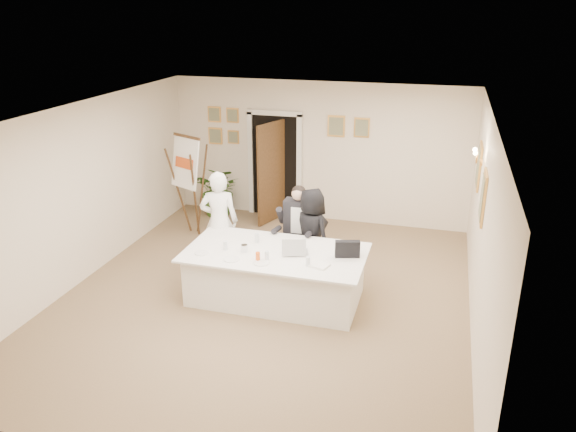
{
  "coord_description": "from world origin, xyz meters",
  "views": [
    {
      "loc": [
        2.4,
        -7.18,
        4.21
      ],
      "look_at": [
        0.19,
        0.6,
        1.12
      ],
      "focal_mm": 35.0,
      "sensor_mm": 36.0,
      "label": 1
    }
  ],
  "objects_px": {
    "flip_chart": "(191,190)",
    "standing_woman": "(312,233)",
    "conference_table": "(276,275)",
    "laptop": "(296,244)",
    "steel_jug": "(244,248)",
    "seated_man": "(298,228)",
    "standing_man": "(219,222)",
    "potted_palm": "(220,190)",
    "paper_stack": "(318,265)",
    "oj_glass": "(258,257)",
    "laptop_bag": "(347,249)"
  },
  "relations": [
    {
      "from": "standing_woman",
      "to": "flip_chart",
      "type": "bearing_deg",
      "value": 11.77
    },
    {
      "from": "conference_table",
      "to": "oj_glass",
      "type": "height_order",
      "value": "oj_glass"
    },
    {
      "from": "standing_man",
      "to": "laptop_bag",
      "type": "distance_m",
      "value": 2.31
    },
    {
      "from": "paper_stack",
      "to": "conference_table",
      "type": "bearing_deg",
      "value": 157.44
    },
    {
      "from": "oj_glass",
      "to": "steel_jug",
      "type": "bearing_deg",
      "value": 140.61
    },
    {
      "from": "laptop",
      "to": "oj_glass",
      "type": "distance_m",
      "value": 0.61
    },
    {
      "from": "flip_chart",
      "to": "paper_stack",
      "type": "bearing_deg",
      "value": -37.64
    },
    {
      "from": "standing_woman",
      "to": "laptop_bag",
      "type": "distance_m",
      "value": 1.08
    },
    {
      "from": "seated_man",
      "to": "steel_jug",
      "type": "distance_m",
      "value": 1.28
    },
    {
      "from": "conference_table",
      "to": "laptop_bag",
      "type": "distance_m",
      "value": 1.17
    },
    {
      "from": "seated_man",
      "to": "standing_man",
      "type": "relative_size",
      "value": 0.87
    },
    {
      "from": "oj_glass",
      "to": "conference_table",
      "type": "bearing_deg",
      "value": 68.2
    },
    {
      "from": "steel_jug",
      "to": "standing_woman",
      "type": "bearing_deg",
      "value": 53.3
    },
    {
      "from": "paper_stack",
      "to": "standing_man",
      "type": "bearing_deg",
      "value": 151.75
    },
    {
      "from": "conference_table",
      "to": "laptop_bag",
      "type": "xyz_separation_m",
      "value": [
        1.05,
        0.11,
        0.51
      ]
    },
    {
      "from": "laptop_bag",
      "to": "steel_jug",
      "type": "height_order",
      "value": "laptop_bag"
    },
    {
      "from": "seated_man",
      "to": "paper_stack",
      "type": "relative_size",
      "value": 5.03
    },
    {
      "from": "conference_table",
      "to": "standing_woman",
      "type": "xyz_separation_m",
      "value": [
        0.33,
        0.9,
        0.35
      ]
    },
    {
      "from": "laptop",
      "to": "steel_jug",
      "type": "distance_m",
      "value": 0.77
    },
    {
      "from": "flip_chart",
      "to": "standing_woman",
      "type": "bearing_deg",
      "value": -22.95
    },
    {
      "from": "standing_man",
      "to": "oj_glass",
      "type": "relative_size",
      "value": 13.09
    },
    {
      "from": "flip_chart",
      "to": "potted_palm",
      "type": "xyz_separation_m",
      "value": [
        0.1,
        1.1,
        -0.33
      ]
    },
    {
      "from": "standing_woman",
      "to": "laptop_bag",
      "type": "height_order",
      "value": "standing_woman"
    },
    {
      "from": "flip_chart",
      "to": "oj_glass",
      "type": "height_order",
      "value": "flip_chart"
    },
    {
      "from": "standing_man",
      "to": "laptop",
      "type": "xyz_separation_m",
      "value": [
        1.49,
        -0.68,
        0.06
      ]
    },
    {
      "from": "laptop_bag",
      "to": "oj_glass",
      "type": "distance_m",
      "value": 1.29
    },
    {
      "from": "flip_chart",
      "to": "steel_jug",
      "type": "relative_size",
      "value": 17.32
    },
    {
      "from": "conference_table",
      "to": "standing_man",
      "type": "xyz_separation_m",
      "value": [
        -1.18,
        0.72,
        0.46
      ]
    },
    {
      "from": "paper_stack",
      "to": "laptop_bag",
      "type": "bearing_deg",
      "value": 50.1
    },
    {
      "from": "standing_woman",
      "to": "steel_jug",
      "type": "xyz_separation_m",
      "value": [
        -0.77,
        -1.03,
        0.09
      ]
    },
    {
      "from": "conference_table",
      "to": "flip_chart",
      "type": "distance_m",
      "value": 3.07
    },
    {
      "from": "laptop_bag",
      "to": "laptop",
      "type": "bearing_deg",
      "value": 169.59
    },
    {
      "from": "potted_palm",
      "to": "laptop_bag",
      "type": "relative_size",
      "value": 3.1
    },
    {
      "from": "seated_man",
      "to": "laptop_bag",
      "type": "relative_size",
      "value": 4.17
    },
    {
      "from": "potted_palm",
      "to": "steel_jug",
      "type": "height_order",
      "value": "potted_palm"
    },
    {
      "from": "laptop_bag",
      "to": "seated_man",
      "type": "bearing_deg",
      "value": 120.57
    },
    {
      "from": "standing_woman",
      "to": "potted_palm",
      "type": "height_order",
      "value": "standing_woman"
    },
    {
      "from": "standing_man",
      "to": "standing_woman",
      "type": "relative_size",
      "value": 1.14
    },
    {
      "from": "seated_man",
      "to": "potted_palm",
      "type": "height_order",
      "value": "seated_man"
    },
    {
      "from": "conference_table",
      "to": "standing_woman",
      "type": "relative_size",
      "value": 1.78
    },
    {
      "from": "paper_stack",
      "to": "steel_jug",
      "type": "height_order",
      "value": "steel_jug"
    },
    {
      "from": "flip_chart",
      "to": "paper_stack",
      "type": "distance_m",
      "value": 3.77
    },
    {
      "from": "paper_stack",
      "to": "steel_jug",
      "type": "distance_m",
      "value": 1.16
    },
    {
      "from": "conference_table",
      "to": "oj_glass",
      "type": "distance_m",
      "value": 0.6
    },
    {
      "from": "laptop",
      "to": "flip_chart",
      "type": "bearing_deg",
      "value": 125.71
    },
    {
      "from": "laptop_bag",
      "to": "flip_chart",
      "type": "bearing_deg",
      "value": 134.52
    },
    {
      "from": "standing_man",
      "to": "laptop",
      "type": "relative_size",
      "value": 4.66
    },
    {
      "from": "conference_table",
      "to": "laptop",
      "type": "bearing_deg",
      "value": 7.23
    },
    {
      "from": "oj_glass",
      "to": "paper_stack",
      "type": "bearing_deg",
      "value": 4.64
    },
    {
      "from": "laptop",
      "to": "standing_woman",
      "type": "bearing_deg",
      "value": 71.42
    }
  ]
}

